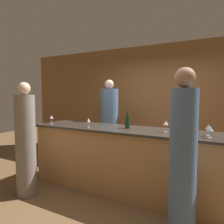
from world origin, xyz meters
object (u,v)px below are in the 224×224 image
object	(u,v)px
guest_0	(26,143)
wine_bottle_0	(127,122)
guest_1	(183,159)
bartender	(109,128)

from	to	relation	value
guest_0	wine_bottle_0	xyz separation A→B (m)	(1.36, 0.90, 0.32)
guest_1	wine_bottle_0	distance (m)	1.31
guest_1	wine_bottle_0	world-z (taller)	guest_1
bartender	guest_0	size ratio (longest dim) A/B	1.06
guest_0	guest_1	xyz separation A→B (m)	(2.40, 0.15, 0.06)
bartender	guest_0	world-z (taller)	bartender
guest_1	wine_bottle_0	xyz separation A→B (m)	(-1.04, 0.75, 0.26)
guest_0	bartender	bearing A→B (deg)	72.62
guest_0	wine_bottle_0	bearing A→B (deg)	33.57
wine_bottle_0	bartender	bearing A→B (deg)	135.16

